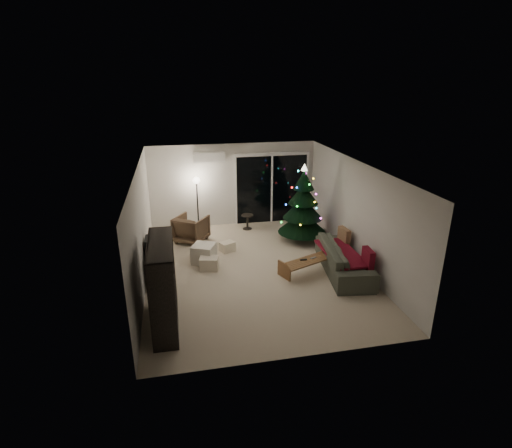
{
  "coord_description": "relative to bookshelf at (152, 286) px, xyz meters",
  "views": [
    {
      "loc": [
        -1.7,
        -8.39,
        4.34
      ],
      "look_at": [
        0.1,
        0.3,
        1.05
      ],
      "focal_mm": 28.0,
      "sensor_mm": 36.0,
      "label": 1
    }
  ],
  "objects": [
    {
      "name": "cardboard_box_a",
      "position": [
        1.2,
        2.1,
        -0.67
      ],
      "size": [
        0.49,
        0.41,
        0.31
      ],
      "primitive_type": "cube",
      "rotation": [
        0.0,
        0.0,
        -0.21
      ],
      "color": "#F9EACB",
      "rests_on": "floor"
    },
    {
      "name": "floor_lamp",
      "position": [
        1.13,
        4.68,
        -0.03
      ],
      "size": [
        0.25,
        0.25,
        1.57
      ],
      "primitive_type": "cylinder",
      "color": "black",
      "rests_on": "floor"
    },
    {
      "name": "coffee_table",
      "position": [
        3.44,
        1.32,
        -0.62
      ],
      "size": [
        1.34,
        0.9,
        0.4
      ],
      "primitive_type": null,
      "rotation": [
        0.0,
        0.0,
        0.4
      ],
      "color": "brown",
      "rests_on": "floor"
    },
    {
      "name": "sofa",
      "position": [
        4.3,
        1.35,
        -0.48
      ],
      "size": [
        1.21,
        2.39,
        0.67
      ],
      "primitive_type": "imported",
      "rotation": [
        0.0,
        0.0,
        1.43
      ],
      "color": "#3D4333",
      "rests_on": "floor"
    },
    {
      "name": "stereo",
      "position": [
        0.0,
        1.93,
        0.08
      ],
      "size": [
        0.41,
        0.49,
        0.17
      ],
      "primitive_type": "cube",
      "color": "black",
      "rests_on": "media_cabinet"
    },
    {
      "name": "armchair",
      "position": [
        0.88,
        3.93,
        -0.45
      ],
      "size": [
        1.11,
        1.11,
        0.74
      ],
      "primitive_type": "imported",
      "rotation": [
        0.0,
        0.0,
        2.57
      ],
      "color": "#47372C",
      "rests_on": "floor"
    },
    {
      "name": "bookshelf",
      "position": [
        0.0,
        0.0,
        0.0
      ],
      "size": [
        0.54,
        1.67,
        1.64
      ],
      "primitive_type": null,
      "rotation": [
        0.0,
        0.0,
        -0.08
      ],
      "color": "#2C2622",
      "rests_on": "floor"
    },
    {
      "name": "cushion_b",
      "position": [
        4.55,
        0.7,
        -0.21
      ],
      "size": [
        0.16,
        0.45,
        0.44
      ],
      "primitive_type": "cube",
      "rotation": [
        0.0,
        0.0,
        -0.07
      ],
      "color": "maroon",
      "rests_on": "sofa"
    },
    {
      "name": "christmas_tree",
      "position": [
        3.92,
        3.4,
        0.27
      ],
      "size": [
        1.51,
        1.51,
        2.17
      ],
      "primitive_type": "cone",
      "rotation": [
        0.0,
        0.0,
        0.13
      ],
      "color": "black",
      "rests_on": "floor"
    },
    {
      "name": "sofa_throw",
      "position": [
        4.2,
        1.35,
        -0.34
      ],
      "size": [
        0.72,
        1.65,
        0.06
      ],
      "primitive_type": "cube",
      "color": "maroon",
      "rests_on": "sofa"
    },
    {
      "name": "media_cabinet",
      "position": [
        0.0,
        1.93,
        -0.41
      ],
      "size": [
        0.76,
        1.37,
        0.81
      ],
      "primitive_type": "cube",
      "rotation": [
        0.0,
        0.0,
        0.22
      ],
      "color": "#2C2622",
      "rests_on": "floor"
    },
    {
      "name": "ottoman",
      "position": [
        1.11,
        2.51,
        -0.59
      ],
      "size": [
        0.69,
        0.69,
        0.47
      ],
      "primitive_type": "cube",
      "rotation": [
        0.0,
        0.0,
        -0.43
      ],
      "color": "white",
      "rests_on": "floor"
    },
    {
      "name": "remote_b",
      "position": [
        3.54,
        1.37,
        -0.41
      ],
      "size": [
        0.15,
        0.09,
        0.02
      ],
      "primitive_type": "cube",
      "rotation": [
        0.0,
        0.0,
        0.35
      ],
      "color": "slate",
      "rests_on": "coffee_table"
    },
    {
      "name": "side_table",
      "position": [
        2.58,
        4.56,
        -0.59
      ],
      "size": [
        0.43,
        0.43,
        0.45
      ],
      "primitive_type": "cylinder",
      "rotation": [
        0.0,
        0.0,
        0.22
      ],
      "color": "#2C2622",
      "rests_on": "floor"
    },
    {
      "name": "cushion_a",
      "position": [
        4.55,
        2.0,
        -0.21
      ],
      "size": [
        0.17,
        0.45,
        0.44
      ],
      "primitive_type": "cube",
      "rotation": [
        0.0,
        0.0,
        0.09
      ],
      "color": "#A57652",
      "rests_on": "sofa"
    },
    {
      "name": "cardboard_box_b",
      "position": [
        1.77,
        3.07,
        -0.69
      ],
      "size": [
        0.44,
        0.41,
        0.25
      ],
      "primitive_type": "cube",
      "rotation": [
        0.0,
        0.0,
        0.47
      ],
      "color": "#F9EACB",
      "rests_on": "floor"
    },
    {
      "name": "room",
      "position": [
        2.71,
        3.35,
        0.2
      ],
      "size": [
        6.5,
        7.51,
        2.6
      ],
      "color": "beige",
      "rests_on": "ground"
    },
    {
      "name": "remote_a",
      "position": [
        3.29,
        1.32,
        -0.41
      ],
      "size": [
        0.16,
        0.05,
        0.02
      ],
      "primitive_type": "cube",
      "color": "black",
      "rests_on": "coffee_table"
    }
  ]
}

